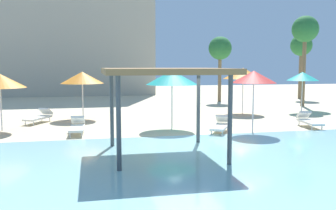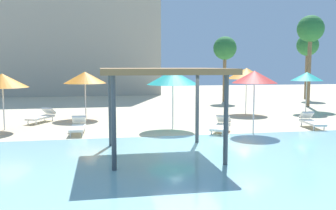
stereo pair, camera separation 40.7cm
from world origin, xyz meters
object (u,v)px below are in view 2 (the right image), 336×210
lounge_chair_2 (221,125)px  palm_tree_2 (225,49)px  lounge_chair_0 (42,116)px  lounge_chair_1 (311,121)px  beach_umbrella_orange_4 (247,73)px  beach_umbrella_orange_3 (85,78)px  beach_umbrella_red_6 (254,77)px  shade_pavilion (162,74)px  beach_umbrella_teal_1 (173,78)px  lounge_chair_3 (78,126)px  palm_tree_1 (310,31)px  palm_tree_0 (308,46)px  beach_umbrella_orange_2 (2,81)px  beach_umbrella_teal_7 (307,76)px

lounge_chair_2 → palm_tree_2: bearing=-169.7°
lounge_chair_0 → lounge_chair_1: 13.68m
beach_umbrella_orange_4 → beach_umbrella_orange_3: bearing=-177.3°
beach_umbrella_red_6 → shade_pavilion: bearing=-145.4°
beach_umbrella_teal_1 → lounge_chair_2: size_ratio=1.43×
beach_umbrella_red_6 → lounge_chair_3: beach_umbrella_red_6 is taller
beach_umbrella_orange_3 → palm_tree_1: 16.38m
lounge_chair_1 → lounge_chair_3: size_ratio=1.03×
lounge_chair_3 → palm_tree_0: (19.09, 13.56, 4.33)m
beach_umbrella_teal_1 → lounge_chair_0: beach_umbrella_teal_1 is taller
beach_umbrella_orange_2 → lounge_chair_3: beach_umbrella_orange_2 is taller
beach_umbrella_teal_7 → palm_tree_1: palm_tree_1 is taller
beach_umbrella_red_6 → palm_tree_1: palm_tree_1 is taller
lounge_chair_3 → palm_tree_0: size_ratio=0.33×
beach_umbrella_orange_4 → lounge_chair_3: size_ratio=1.49×
beach_umbrella_orange_3 → palm_tree_2: bearing=35.8°
beach_umbrella_red_6 → lounge_chair_0: beach_umbrella_red_6 is taller
shade_pavilion → palm_tree_2: size_ratio=0.75×
beach_umbrella_orange_3 → beach_umbrella_teal_7: beach_umbrella_orange_3 is taller
beach_umbrella_teal_1 → beach_umbrella_orange_3: bearing=134.8°
beach_umbrella_orange_2 → palm_tree_2: size_ratio=0.49×
beach_umbrella_orange_3 → lounge_chair_0: size_ratio=1.35×
beach_umbrella_orange_4 → palm_tree_2: palm_tree_2 is taller
lounge_chair_1 → lounge_chair_0: bearing=-99.4°
beach_umbrella_teal_1 → palm_tree_2: size_ratio=0.52×
beach_umbrella_orange_2 → beach_umbrella_orange_4: size_ratio=0.92×
beach_umbrella_teal_1 → beach_umbrella_orange_3: size_ratio=1.05×
beach_umbrella_orange_4 → beach_umbrella_red_6: bearing=-109.6°
lounge_chair_0 → lounge_chair_3: (2.04, -3.63, 0.00)m
beach_umbrella_teal_7 → lounge_chair_1: (-2.81, -5.19, -1.98)m
lounge_chair_3 → palm_tree_1: bearing=118.3°
beach_umbrella_orange_2 → lounge_chair_0: bearing=58.0°
lounge_chair_1 → lounge_chair_2: 4.71m
beach_umbrella_teal_1 → palm_tree_2: 13.99m
beach_umbrella_orange_3 → lounge_chair_2: beach_umbrella_orange_3 is taller
beach_umbrella_orange_2 → lounge_chair_2: 10.21m
shade_pavilion → beach_umbrella_orange_2: 8.86m
beach_umbrella_orange_4 → beach_umbrella_orange_2: bearing=-164.6°
beach_umbrella_orange_4 → palm_tree_0: size_ratio=0.50×
lounge_chair_3 → lounge_chair_1: bearing=88.9°
beach_umbrella_orange_2 → beach_umbrella_teal_7: size_ratio=1.02×
beach_umbrella_red_6 → lounge_chair_3: bearing=168.9°
beach_umbrella_teal_1 → lounge_chair_0: bearing=153.4°
lounge_chair_1 → palm_tree_1: (4.92, 8.48, 5.12)m
beach_umbrella_teal_7 → beach_umbrella_orange_2: bearing=-169.4°
beach_umbrella_orange_4 → lounge_chair_2: beach_umbrella_orange_4 is taller
shade_pavilion → palm_tree_1: palm_tree_1 is taller
beach_umbrella_teal_1 → lounge_chair_3: size_ratio=1.45×
palm_tree_1 → lounge_chair_0: bearing=-166.5°
lounge_chair_0 → shade_pavilion: bearing=58.0°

